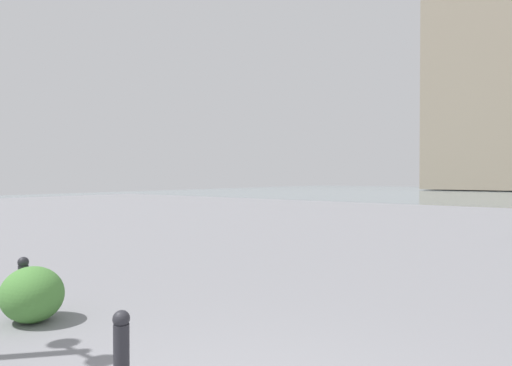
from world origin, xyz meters
name	(u,v)px	position (x,y,z in m)	size (l,w,h in m)	color
building_slab	(477,97)	(12.18, -67.34, 13.03)	(11.45, 14.41, 28.12)	gray
bollard_near	(121,355)	(1.31, -0.44, 0.37)	(0.13, 0.13, 0.71)	#232328
bollard_mid	(23,285)	(4.06, -0.99, 0.38)	(0.13, 0.13, 0.74)	#232328
shrub_low	(32,294)	(3.76, -0.95, 0.33)	(0.77, 0.70, 0.66)	#477F38
shrub_round	(31,295)	(3.80, -0.96, 0.32)	(0.74, 0.67, 0.63)	#477F38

